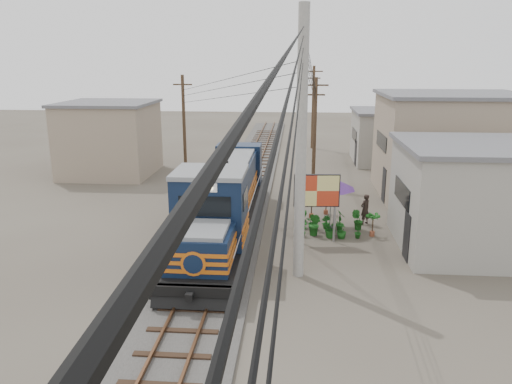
# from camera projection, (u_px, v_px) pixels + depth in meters

# --- Properties ---
(ground) EXTENTS (120.00, 120.00, 0.00)m
(ground) POSITION_uv_depth(u_px,v_px,m) (211.00, 267.00, 20.15)
(ground) COLOR #473F35
(ground) RESTS_ON ground
(ballast) EXTENTS (3.60, 70.00, 0.16)m
(ballast) POSITION_uv_depth(u_px,v_px,m) (239.00, 198.00, 29.75)
(ballast) COLOR #595651
(ballast) RESTS_ON ground
(track) EXTENTS (1.15, 70.00, 0.12)m
(track) POSITION_uv_depth(u_px,v_px,m) (239.00, 195.00, 29.70)
(track) COLOR #51331E
(track) RESTS_ON ground
(locomotive) EXTENTS (2.83, 15.38, 3.81)m
(locomotive) POSITION_uv_depth(u_px,v_px,m) (224.00, 202.00, 23.30)
(locomotive) COLOR black
(locomotive) RESTS_ON ground
(utility_pole_main) EXTENTS (0.40, 0.40, 10.00)m
(utility_pole_main) POSITION_uv_depth(u_px,v_px,m) (301.00, 148.00, 18.09)
(utility_pole_main) COLOR #9E9B93
(utility_pole_main) RESTS_ON ground
(wooden_pole_mid) EXTENTS (1.60, 0.24, 7.00)m
(wooden_pole_mid) POSITION_uv_depth(u_px,v_px,m) (315.00, 130.00, 32.31)
(wooden_pole_mid) COLOR #4C3826
(wooden_pole_mid) RESTS_ON ground
(wooden_pole_far) EXTENTS (1.60, 0.24, 7.50)m
(wooden_pole_far) POSITION_uv_depth(u_px,v_px,m) (313.00, 106.00, 45.70)
(wooden_pole_far) COLOR #4C3826
(wooden_pole_far) RESTS_ON ground
(wooden_pole_left) EXTENTS (1.60, 0.24, 7.00)m
(wooden_pole_left) POSITION_uv_depth(u_px,v_px,m) (184.00, 121.00, 36.90)
(wooden_pole_left) COLOR #4C3826
(wooden_pole_left) RESTS_ON ground
(power_lines) EXTENTS (9.65, 19.00, 3.30)m
(power_lines) POSITION_uv_depth(u_px,v_px,m) (232.00, 70.00, 26.36)
(power_lines) COLOR black
(power_lines) RESTS_ON ground
(shophouse_front) EXTENTS (7.35, 6.30, 4.70)m
(shophouse_front) POSITION_uv_depth(u_px,v_px,m) (485.00, 197.00, 21.52)
(shophouse_front) COLOR gray
(shophouse_front) RESTS_ON ground
(shophouse_mid) EXTENTS (8.40, 7.35, 6.20)m
(shophouse_mid) POSITION_uv_depth(u_px,v_px,m) (449.00, 145.00, 29.91)
(shophouse_mid) COLOR gray
(shophouse_mid) RESTS_ON ground
(shophouse_back) EXTENTS (6.30, 6.30, 4.20)m
(shophouse_back) POSITION_uv_depth(u_px,v_px,m) (392.00, 136.00, 39.91)
(shophouse_back) COLOR gray
(shophouse_back) RESTS_ON ground
(shophouse_left) EXTENTS (6.30, 6.30, 5.20)m
(shophouse_left) POSITION_uv_depth(u_px,v_px,m) (110.00, 138.00, 35.65)
(shophouse_left) COLOR gray
(shophouse_left) RESTS_ON ground
(billboard) EXTENTS (2.06, 0.28, 3.18)m
(billboard) POSITION_uv_depth(u_px,v_px,m) (317.00, 193.00, 22.30)
(billboard) COLOR #99999E
(billboard) RESTS_ON ground
(market_umbrella) EXTENTS (3.09, 3.09, 2.62)m
(market_umbrella) POSITION_uv_depth(u_px,v_px,m) (331.00, 183.00, 24.11)
(market_umbrella) COLOR black
(market_umbrella) RESTS_ON ground
(vendor) EXTENTS (0.68, 0.65, 1.56)m
(vendor) POSITION_uv_depth(u_px,v_px,m) (365.00, 209.00, 25.19)
(vendor) COLOR black
(vendor) RESTS_ON ground
(plant_nursery) EXTENTS (3.41, 3.05, 1.13)m
(plant_nursery) POSITION_uv_depth(u_px,v_px,m) (326.00, 224.00, 24.01)
(plant_nursery) COLOR #1A5B1A
(plant_nursery) RESTS_ON ground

